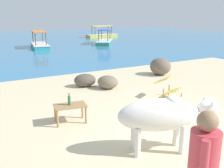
% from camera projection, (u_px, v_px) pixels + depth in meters
% --- Properties ---
extents(sand_beach, '(18.00, 14.00, 0.04)m').
position_uv_depth(sand_beach, '(193.00, 137.00, 5.63)').
color(sand_beach, beige).
rests_on(sand_beach, ground).
extents(water_surface, '(60.00, 36.00, 0.03)m').
position_uv_depth(water_surface, '(14.00, 43.00, 24.11)').
color(water_surface, teal).
rests_on(water_surface, ground).
extents(cow, '(1.97, 1.12, 1.11)m').
position_uv_depth(cow, '(161.00, 115.00, 4.85)').
color(cow, silver).
rests_on(cow, sand_beach).
extents(low_bench_table, '(0.82, 0.56, 0.45)m').
position_uv_depth(low_bench_table, '(70.00, 108.00, 6.24)').
color(low_bench_table, '#A37A4C').
rests_on(low_bench_table, sand_beach).
extents(bottle, '(0.07, 0.07, 0.30)m').
position_uv_depth(bottle, '(69.00, 100.00, 6.19)').
color(bottle, '#2D6B38').
rests_on(bottle, low_bench_table).
extents(deck_chair_near, '(0.84, 0.93, 0.68)m').
position_uv_depth(deck_chair_near, '(168.00, 86.00, 8.14)').
color(deck_chair_near, '#A37A4C').
rests_on(deck_chair_near, sand_beach).
extents(shore_rock_large, '(0.95, 0.98, 0.46)m').
position_uv_depth(shore_rock_large, '(108.00, 82.00, 9.19)').
color(shore_rock_large, '#756651').
rests_on(shore_rock_large, sand_beach).
extents(shore_rock_medium, '(1.01, 1.07, 0.73)m').
position_uv_depth(shore_rock_medium, '(160.00, 66.00, 11.23)').
color(shore_rock_medium, '#6B5B4C').
rests_on(shore_rock_medium, sand_beach).
extents(shore_rock_flat, '(0.92, 0.77, 0.47)m').
position_uv_depth(shore_rock_flat, '(85.00, 80.00, 9.42)').
color(shore_rock_flat, brown).
rests_on(shore_rock_flat, sand_beach).
extents(boat_teal, '(1.68, 3.80, 1.29)m').
position_uv_depth(boat_teal, '(40.00, 44.00, 20.40)').
color(boat_teal, teal).
rests_on(boat_teal, water_surface).
extents(boat_yellow, '(3.72, 1.33, 1.29)m').
position_uv_depth(boat_yellow, '(102.00, 35.00, 29.83)').
color(boat_yellow, gold).
rests_on(boat_yellow, water_surface).
extents(boat_green, '(3.01, 3.69, 1.29)m').
position_uv_depth(boat_green, '(105.00, 41.00, 23.10)').
color(boat_green, '#338E66').
rests_on(boat_green, water_surface).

